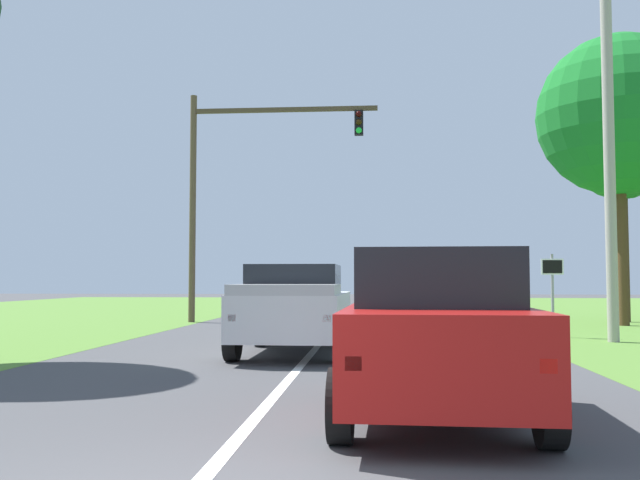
% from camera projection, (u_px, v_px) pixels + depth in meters
% --- Properties ---
extents(ground_plane, '(120.00, 120.00, 0.00)m').
position_uv_depth(ground_plane, '(317.00, 347.00, 16.17)').
color(ground_plane, '#424244').
extents(red_suv_near, '(2.28, 4.48, 1.88)m').
position_uv_depth(red_suv_near, '(435.00, 329.00, 7.97)').
color(red_suv_near, '#9E1411').
rests_on(red_suv_near, ground_plane).
extents(pickup_truck_lead, '(2.36, 5.02, 1.87)m').
position_uv_depth(pickup_truck_lead, '(295.00, 308.00, 14.67)').
color(pickup_truck_lead, silver).
rests_on(pickup_truck_lead, ground_plane).
extents(traffic_light, '(7.00, 0.40, 8.47)m').
position_uv_depth(traffic_light, '(237.00, 173.00, 25.83)').
color(traffic_light, brown).
rests_on(traffic_light, ground_plane).
extents(keep_moving_sign, '(0.60, 0.09, 2.27)m').
position_uv_depth(keep_moving_sign, '(552.00, 284.00, 19.00)').
color(keep_moving_sign, gray).
rests_on(keep_moving_sign, ground_plane).
extents(oak_tree_right, '(5.56, 5.56, 10.04)m').
position_uv_depth(oak_tree_right, '(619.00, 115.00, 24.07)').
color(oak_tree_right, '#4C351E').
rests_on(oak_tree_right, ground_plane).
extents(crossing_suv_far, '(4.65, 2.16, 1.81)m').
position_uv_depth(crossing_suv_far, '(429.00, 294.00, 29.51)').
color(crossing_suv_far, silver).
rests_on(crossing_suv_far, ground_plane).
extents(utility_pole_right, '(0.28, 0.28, 9.08)m').
position_uv_depth(utility_pole_right, '(609.00, 162.00, 17.67)').
color(utility_pole_right, '#9E998E').
rests_on(utility_pole_right, ground_plane).
extents(extra_tree_1, '(3.59, 3.59, 8.15)m').
position_uv_depth(extra_tree_1, '(621.00, 153.00, 26.07)').
color(extra_tree_1, '#4C351E').
rests_on(extra_tree_1, ground_plane).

